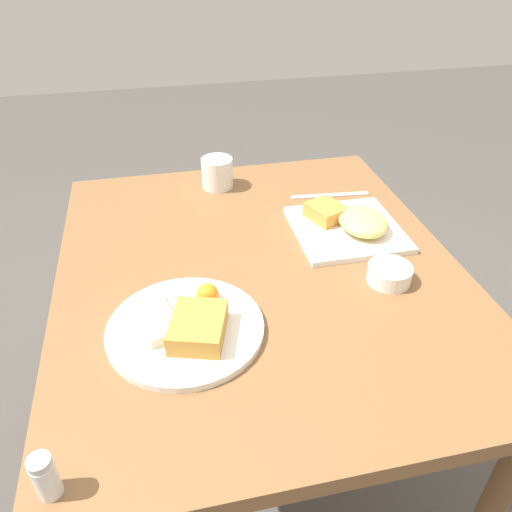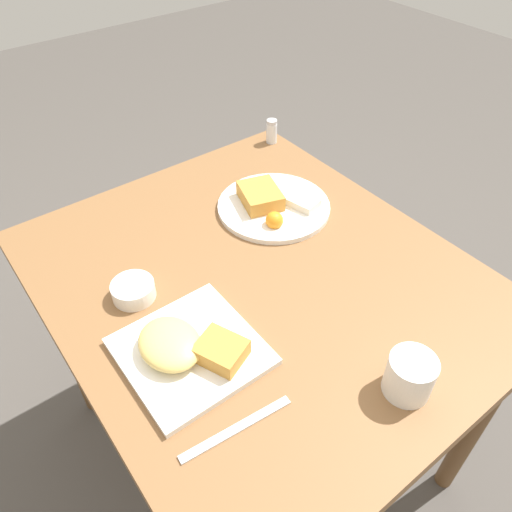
{
  "view_description": "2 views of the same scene",
  "coord_description": "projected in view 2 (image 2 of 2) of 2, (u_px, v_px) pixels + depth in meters",
  "views": [
    {
      "loc": [
        -0.86,
        0.2,
        1.41
      ],
      "look_at": [
        0.01,
        0.01,
        0.78
      ],
      "focal_mm": 35.0,
      "sensor_mm": 36.0,
      "label": 1
    },
    {
      "loc": [
        0.63,
        -0.49,
        1.55
      ],
      "look_at": [
        -0.0,
        -0.01,
        0.82
      ],
      "focal_mm": 35.0,
      "sensor_mm": 36.0,
      "label": 2
    }
  ],
  "objects": [
    {
      "name": "ground_plane",
      "position": [
        258.0,
        439.0,
        1.64
      ],
      "size": [
        8.0,
        8.0,
        0.0
      ],
      "primitive_type": "plane",
      "color": "#4C4742"
    },
    {
      "name": "dining_table",
      "position": [
        259.0,
        301.0,
        1.18
      ],
      "size": [
        1.02,
        0.87,
        0.76
      ],
      "color": "brown",
      "rests_on": "ground_plane"
    },
    {
      "name": "plate_square_near",
      "position": [
        187.0,
        348.0,
        0.94
      ],
      "size": [
        0.25,
        0.25,
        0.06
      ],
      "color": "white",
      "rests_on": "dining_table"
    },
    {
      "name": "plate_oval_far",
      "position": [
        272.0,
        204.0,
        1.29
      ],
      "size": [
        0.29,
        0.29,
        0.05
      ],
      "color": "white",
      "rests_on": "dining_table"
    },
    {
      "name": "sauce_ramekin",
      "position": [
        133.0,
        290.0,
        1.06
      ],
      "size": [
        0.09,
        0.09,
        0.04
      ],
      "color": "white",
      "rests_on": "dining_table"
    },
    {
      "name": "salt_shaker",
      "position": [
        272.0,
        133.0,
        1.53
      ],
      "size": [
        0.03,
        0.03,
        0.07
      ],
      "color": "white",
      "rests_on": "dining_table"
    },
    {
      "name": "butter_knife",
      "position": [
        236.0,
        429.0,
        0.85
      ],
      "size": [
        0.04,
        0.21,
        0.0
      ],
      "rotation": [
        0.0,
        0.0,
        1.47
      ],
      "color": "silver",
      "rests_on": "dining_table"
    },
    {
      "name": "coffee_mug",
      "position": [
        410.0,
        376.0,
        0.88
      ],
      "size": [
        0.09,
        0.09,
        0.08
      ],
      "color": "white",
      "rests_on": "dining_table"
    }
  ]
}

